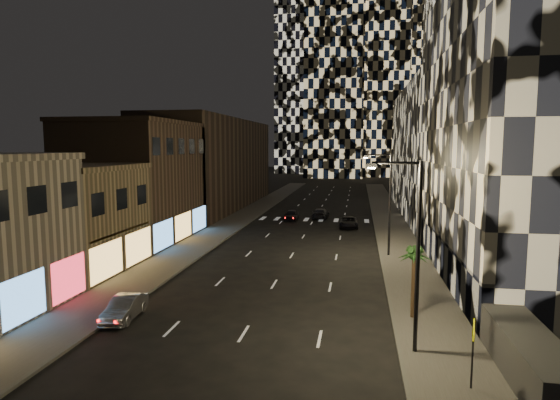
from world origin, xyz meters
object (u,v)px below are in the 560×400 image
(palm_tree, at_px, (414,259))
(car_dark_rightlane, at_px, (349,222))
(streetlight_near, at_px, (413,243))
(car_dark_oncoming, at_px, (321,214))
(car_silver_parked, at_px, (125,308))
(car_dark_midlane, at_px, (291,215))
(ped_sign, at_px, (473,341))
(streetlight_far, at_px, (387,197))

(palm_tree, bearing_deg, car_dark_rightlane, 98.13)
(streetlight_near, height_order, car_dark_oncoming, streetlight_near)
(car_silver_parked, bearing_deg, streetlight_near, -11.81)
(car_dark_rightlane, bearing_deg, car_dark_midlane, 146.70)
(car_silver_parked, relative_size, car_dark_oncoming, 0.83)
(car_dark_oncoming, distance_m, car_dark_rightlane, 7.71)
(ped_sign, bearing_deg, car_silver_parked, 176.95)
(car_dark_rightlane, xyz_separation_m, palm_tree, (4.26, -29.84, 2.86))
(palm_tree, bearing_deg, car_dark_midlane, 109.06)
(car_dark_midlane, height_order, ped_sign, ped_sign)
(streetlight_far, height_order, car_dark_oncoming, streetlight_far)
(car_dark_rightlane, bearing_deg, car_dark_oncoming, 117.98)
(streetlight_near, relative_size, car_silver_parked, 2.29)
(ped_sign, bearing_deg, car_dark_oncoming, 115.34)
(palm_tree, bearing_deg, car_dark_oncoming, 102.61)
(streetlight_far, xyz_separation_m, car_dark_midlane, (-11.24, 19.00, -4.65))
(car_dark_oncoming, bearing_deg, car_silver_parked, 81.94)
(car_dark_oncoming, bearing_deg, car_dark_midlane, 32.89)
(streetlight_far, bearing_deg, car_dark_rightlane, 104.07)
(car_silver_parked, height_order, palm_tree, palm_tree)
(car_dark_midlane, bearing_deg, ped_sign, -73.27)
(streetlight_near, xyz_separation_m, car_dark_oncoming, (-7.52, 41.09, -4.66))
(streetlight_near, xyz_separation_m, ped_sign, (2.07, -3.18, -3.21))
(streetlight_near, distance_m, car_dark_oncoming, 42.03)
(streetlight_near, bearing_deg, car_dark_oncoming, 100.37)
(car_dark_rightlane, height_order, palm_tree, palm_tree)
(streetlight_near, height_order, streetlight_far, same)
(streetlight_near, xyz_separation_m, car_dark_midlane, (-11.24, 39.00, -4.65))
(ped_sign, bearing_deg, streetlight_near, 136.19)
(streetlight_far, height_order, car_silver_parked, streetlight_far)
(car_dark_rightlane, relative_size, palm_tree, 1.15)
(streetlight_far, height_order, ped_sign, streetlight_far)
(streetlight_near, height_order, palm_tree, streetlight_near)
(streetlight_far, bearing_deg, car_dark_midlane, 120.61)
(car_dark_oncoming, relative_size, car_dark_rightlane, 1.01)
(palm_tree, bearing_deg, streetlight_far, 92.40)
(car_dark_oncoming, distance_m, palm_tree, 37.50)
(streetlight_near, relative_size, car_dark_rightlane, 1.91)
(car_silver_parked, distance_m, palm_tree, 16.67)
(car_dark_rightlane, bearing_deg, car_silver_parked, -112.57)
(streetlight_near, xyz_separation_m, palm_tree, (0.65, 4.60, -1.84))
(streetlight_far, distance_m, car_dark_midlane, 22.56)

